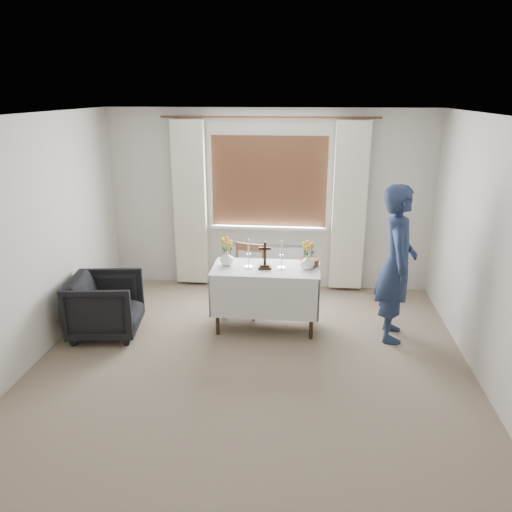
{
  "coord_description": "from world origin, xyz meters",
  "views": [
    {
      "loc": [
        0.51,
        -4.32,
        2.71
      ],
      "look_at": [
        -0.02,
        0.9,
        0.97
      ],
      "focal_mm": 35.0,
      "sensor_mm": 36.0,
      "label": 1
    }
  ],
  "objects_px": {
    "armchair": "(106,305)",
    "person": "(397,264)",
    "wooden_cross": "(265,255)",
    "wooden_chair": "(245,281)",
    "flower_vase_left": "(227,258)",
    "flower_vase_right": "(308,262)",
    "altar_table": "(266,298)"
  },
  "relations": [
    {
      "from": "altar_table",
      "to": "flower_vase_right",
      "type": "relative_size",
      "value": 7.34
    },
    {
      "from": "armchair",
      "to": "flower_vase_left",
      "type": "distance_m",
      "value": 1.5
    },
    {
      "from": "wooden_chair",
      "to": "flower_vase_left",
      "type": "height_order",
      "value": "flower_vase_left"
    },
    {
      "from": "flower_vase_left",
      "to": "wooden_cross",
      "type": "bearing_deg",
      "value": -9.97
    },
    {
      "from": "armchair",
      "to": "person",
      "type": "bearing_deg",
      "value": -93.04
    },
    {
      "from": "person",
      "to": "flower_vase_right",
      "type": "xyz_separation_m",
      "value": [
        -0.98,
        0.09,
        -0.04
      ]
    },
    {
      "from": "altar_table",
      "to": "flower_vase_right",
      "type": "distance_m",
      "value": 0.67
    },
    {
      "from": "wooden_chair",
      "to": "person",
      "type": "height_order",
      "value": "person"
    },
    {
      "from": "armchair",
      "to": "flower_vase_left",
      "type": "bearing_deg",
      "value": -81.77
    },
    {
      "from": "person",
      "to": "flower_vase_left",
      "type": "relative_size",
      "value": 10.42
    },
    {
      "from": "armchair",
      "to": "wooden_cross",
      "type": "xyz_separation_m",
      "value": [
        1.81,
        0.31,
        0.57
      ]
    },
    {
      "from": "wooden_chair",
      "to": "wooden_cross",
      "type": "distance_m",
      "value": 0.69
    },
    {
      "from": "armchair",
      "to": "wooden_cross",
      "type": "distance_m",
      "value": 1.93
    },
    {
      "from": "flower_vase_left",
      "to": "flower_vase_right",
      "type": "distance_m",
      "value": 0.94
    },
    {
      "from": "altar_table",
      "to": "armchair",
      "type": "height_order",
      "value": "altar_table"
    },
    {
      "from": "person",
      "to": "flower_vase_left",
      "type": "distance_m",
      "value": 1.92
    },
    {
      "from": "armchair",
      "to": "flower_vase_right",
      "type": "distance_m",
      "value": 2.38
    },
    {
      "from": "flower_vase_left",
      "to": "flower_vase_right",
      "type": "height_order",
      "value": "flower_vase_left"
    },
    {
      "from": "wooden_cross",
      "to": "flower_vase_left",
      "type": "distance_m",
      "value": 0.47
    },
    {
      "from": "altar_table",
      "to": "wooden_cross",
      "type": "distance_m",
      "value": 0.54
    },
    {
      "from": "altar_table",
      "to": "person",
      "type": "height_order",
      "value": "person"
    },
    {
      "from": "person",
      "to": "wooden_chair",
      "type": "bearing_deg",
      "value": 80.12
    },
    {
      "from": "armchair",
      "to": "person",
      "type": "relative_size",
      "value": 0.44
    },
    {
      "from": "flower_vase_left",
      "to": "person",
      "type": "bearing_deg",
      "value": -3.65
    },
    {
      "from": "altar_table",
      "to": "flower_vase_right",
      "type": "xyz_separation_m",
      "value": [
        0.48,
        0.01,
        0.47
      ]
    },
    {
      "from": "person",
      "to": "wooden_cross",
      "type": "relative_size",
      "value": 5.51
    },
    {
      "from": "wooden_chair",
      "to": "armchair",
      "type": "bearing_deg",
      "value": -140.8
    },
    {
      "from": "flower_vase_left",
      "to": "flower_vase_right",
      "type": "bearing_deg",
      "value": -2.24
    },
    {
      "from": "altar_table",
      "to": "flower_vase_right",
      "type": "height_order",
      "value": "flower_vase_right"
    },
    {
      "from": "wooden_chair",
      "to": "flower_vase_left",
      "type": "relative_size",
      "value": 5.21
    },
    {
      "from": "wooden_cross",
      "to": "flower_vase_right",
      "type": "height_order",
      "value": "wooden_cross"
    },
    {
      "from": "wooden_cross",
      "to": "altar_table",
      "type": "bearing_deg",
      "value": 66.44
    }
  ]
}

